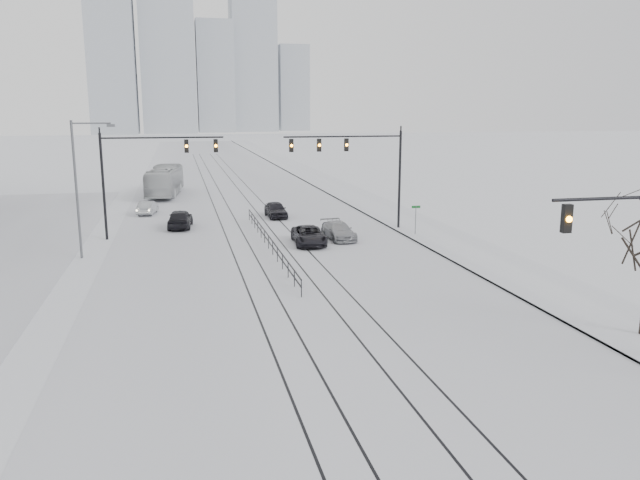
{
  "coord_description": "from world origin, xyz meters",
  "views": [
    {
      "loc": [
        -6.01,
        -12.76,
        9.61
      ],
      "look_at": [
        0.82,
        17.22,
        3.2
      ],
      "focal_mm": 35.0,
      "sensor_mm": 36.0,
      "label": 1
    }
  ],
  "objects_px": {
    "sedan_sb_inner": "(180,219)",
    "sedan_nb_right": "(338,231)",
    "sedan_sb_outer": "(148,208)",
    "box_truck": "(165,181)",
    "sedan_nb_far": "(276,210)",
    "sedan_nb_front": "(309,236)"
  },
  "relations": [
    {
      "from": "sedan_nb_front",
      "to": "sedan_nb_far",
      "type": "xyz_separation_m",
      "value": [
        -0.54,
        12.15,
        0.05
      ]
    },
    {
      "from": "sedan_nb_far",
      "to": "sedan_sb_outer",
      "type": "bearing_deg",
      "value": 156.89
    },
    {
      "from": "sedan_sb_inner",
      "to": "sedan_nb_right",
      "type": "distance_m",
      "value": 13.83
    },
    {
      "from": "sedan_sb_inner",
      "to": "sedan_nb_far",
      "type": "height_order",
      "value": "sedan_sb_inner"
    },
    {
      "from": "sedan_nb_front",
      "to": "sedan_nb_far",
      "type": "distance_m",
      "value": 12.17
    },
    {
      "from": "sedan_nb_right",
      "to": "sedan_nb_far",
      "type": "xyz_separation_m",
      "value": [
        -3.12,
        10.82,
        0.06
      ]
    },
    {
      "from": "sedan_sb_outer",
      "to": "sedan_nb_far",
      "type": "distance_m",
      "value": 12.32
    },
    {
      "from": "sedan_sb_inner",
      "to": "box_truck",
      "type": "xyz_separation_m",
      "value": [
        -1.51,
        20.94,
        0.9
      ]
    },
    {
      "from": "sedan_nb_front",
      "to": "sedan_nb_right",
      "type": "relative_size",
      "value": 1.06
    },
    {
      "from": "sedan_nb_far",
      "to": "box_truck",
      "type": "height_order",
      "value": "box_truck"
    },
    {
      "from": "sedan_sb_outer",
      "to": "sedan_nb_far",
      "type": "relative_size",
      "value": 0.91
    },
    {
      "from": "sedan_sb_inner",
      "to": "sedan_nb_far",
      "type": "xyz_separation_m",
      "value": [
        8.56,
        3.42,
        -0.07
      ]
    },
    {
      "from": "sedan_nb_far",
      "to": "box_truck",
      "type": "relative_size",
      "value": 0.35
    },
    {
      "from": "sedan_sb_outer",
      "to": "box_truck",
      "type": "bearing_deg",
      "value": -86.71
    },
    {
      "from": "sedan_nb_front",
      "to": "sedan_nb_right",
      "type": "distance_m",
      "value": 2.9
    },
    {
      "from": "sedan_sb_outer",
      "to": "box_truck",
      "type": "relative_size",
      "value": 0.31
    },
    {
      "from": "sedan_sb_inner",
      "to": "sedan_nb_right",
      "type": "bearing_deg",
      "value": 153.66
    },
    {
      "from": "sedan_sb_inner",
      "to": "sedan_nb_front",
      "type": "height_order",
      "value": "sedan_sb_inner"
    },
    {
      "from": "box_truck",
      "to": "sedan_nb_front",
      "type": "bearing_deg",
      "value": 116.64
    },
    {
      "from": "sedan_nb_front",
      "to": "box_truck",
      "type": "bearing_deg",
      "value": 112.93
    },
    {
      "from": "sedan_sb_inner",
      "to": "sedan_nb_far",
      "type": "distance_m",
      "value": 9.21
    },
    {
      "from": "sedan_nb_right",
      "to": "sedan_sb_inner",
      "type": "bearing_deg",
      "value": 143.16
    }
  ]
}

